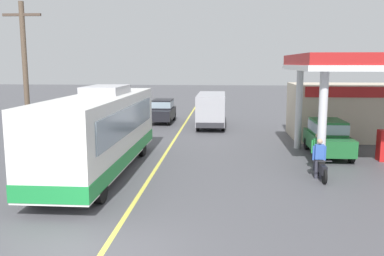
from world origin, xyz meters
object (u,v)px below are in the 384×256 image
Objects in this scene: coach_bus_main at (101,133)px; pedestrian_near_pump at (319,156)px; motorcycle_parked_forecourt at (321,169)px; pedestrian_by_shop at (317,150)px; minibus_opposing_lane at (211,107)px; car_at_pump at (328,136)px; car_trailing_behind_bus at (163,110)px.

coach_bus_main reaches higher than pedestrian_near_pump.
pedestrian_near_pump reaches higher than motorcycle_parked_forecourt.
coach_bus_main is 6.65× the size of pedestrian_by_shop.
coach_bus_main is at bearing -107.97° from minibus_opposing_lane.
pedestrian_by_shop is at bearing 80.26° from pedestrian_near_pump.
coach_bus_main is 6.65× the size of pedestrian_near_pump.
car_trailing_behind_bus is at bearing 132.15° from car_at_pump.
coach_bus_main is at bearing -173.91° from pedestrian_by_shop.
coach_bus_main is 2.63× the size of car_trailing_behind_bus.
pedestrian_near_pump is at bearing 114.04° from motorcycle_parked_forecourt.
minibus_opposing_lane is 3.69× the size of pedestrian_near_pump.
car_at_pump is at bearing 72.12° from pedestrian_near_pump.
motorcycle_parked_forecourt is 1.08× the size of pedestrian_by_shop.
minibus_opposing_lane reaches higher than motorcycle_parked_forecourt.
coach_bus_main is at bearing 178.06° from pedestrian_near_pump.
motorcycle_parked_forecourt is at bearing -96.38° from pedestrian_by_shop.
car_at_pump reaches higher than motorcycle_parked_forecourt.
motorcycle_parked_forecourt is (4.85, -13.86, -1.03)m from minibus_opposing_lane.
pedestrian_by_shop is at bearing 6.09° from coach_bus_main.
minibus_opposing_lane is at bearing 109.24° from pedestrian_near_pump.
car_trailing_behind_bus is (-10.17, 11.23, 0.00)m from car_at_pump.
car_trailing_behind_bus is (-3.94, 1.96, -0.46)m from minibus_opposing_lane.
car_trailing_behind_bus is (-8.96, 14.37, 0.08)m from pedestrian_by_shop.
coach_bus_main is 11.38m from car_at_pump.
car_at_pump is 2.33× the size of motorcycle_parked_forecourt.
car_at_pump reaches higher than pedestrian_by_shop.
coach_bus_main reaches higher than car_trailing_behind_bus.
car_trailing_behind_bus is (-8.79, 15.82, 0.57)m from motorcycle_parked_forecourt.
coach_bus_main reaches higher than car_at_pump.
motorcycle_parked_forecourt is at bearing -106.65° from car_at_pump.
minibus_opposing_lane is at bearing 112.00° from pedestrian_by_shop.
pedestrian_near_pump is at bearing -107.88° from car_at_pump.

